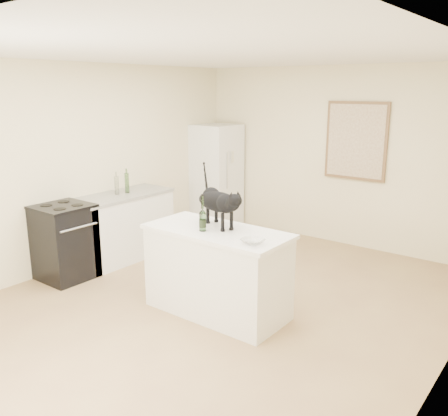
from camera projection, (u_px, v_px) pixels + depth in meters
floor at (222, 302)px, 5.23m from camera, size 5.50×5.50×0.00m
ceiling at (221, 54)px, 4.60m from camera, size 5.50×5.50×0.00m
wall_back at (336, 156)px, 7.03m from camera, size 4.50×0.00×4.50m
wall_left at (86, 165)px, 6.25m from camera, size 0.00×5.50×5.50m
island_base at (217, 273)px, 4.91m from camera, size 1.44×0.67×0.86m
island_top at (217, 231)px, 4.80m from camera, size 1.50×0.70×0.04m
left_cabinets at (122, 228)px, 6.51m from camera, size 0.60×1.40×0.86m
left_countertop at (120, 195)px, 6.40m from camera, size 0.62×1.44×0.04m
stove at (65, 243)px, 5.82m from camera, size 0.60×0.60×0.90m
fridge at (216, 176)px, 7.98m from camera, size 0.68×0.68×1.70m
artwork_frame at (356, 141)px, 6.77m from camera, size 0.90×0.03×1.10m
artwork_canvas at (355, 141)px, 6.75m from camera, size 0.82×0.00×1.02m
black_cat at (219, 204)px, 4.85m from camera, size 0.68×0.45×0.46m
wine_bottle at (203, 215)px, 4.71m from camera, size 0.09×0.09×0.33m
glass_bowl at (253, 242)px, 4.34m from camera, size 0.23×0.23×0.05m
fridge_paper at (233, 157)px, 7.71m from camera, size 0.04×0.14×0.19m
counter_bottle_cluster at (122, 184)px, 6.40m from camera, size 0.09×0.21×0.27m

